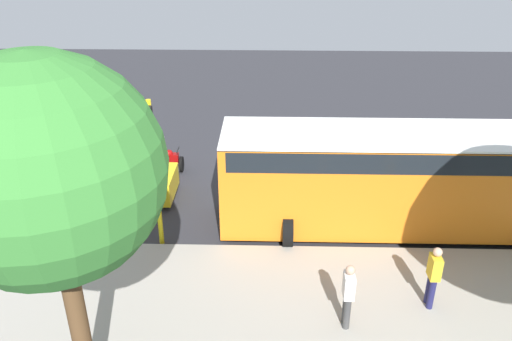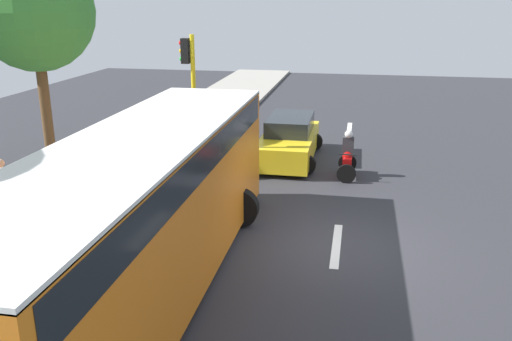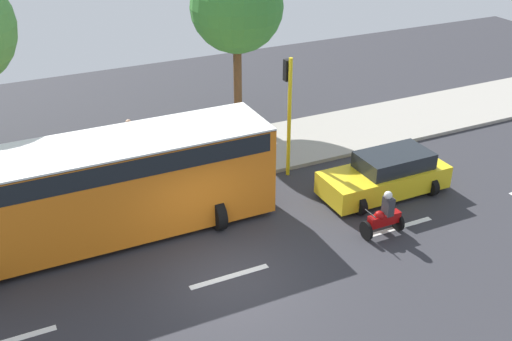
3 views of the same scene
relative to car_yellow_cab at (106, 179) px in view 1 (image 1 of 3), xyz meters
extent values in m
cube|color=#2D2D33|center=(-2.03, 6.84, -0.76)|extent=(40.00, 60.00, 0.10)
cube|color=#9E998E|center=(4.97, 6.84, -0.64)|extent=(4.00, 60.00, 0.15)
cube|color=white|center=(-2.03, 0.84, -0.71)|extent=(0.20, 2.40, 0.01)
cube|color=white|center=(-2.03, 6.84, -0.71)|extent=(0.20, 2.40, 0.01)
cube|color=white|center=(-2.03, 12.84, -0.71)|extent=(0.20, 2.40, 0.01)
cube|color=yellow|center=(0.00, 0.09, -0.15)|extent=(1.79, 4.54, 0.80)
cube|color=#1E2328|center=(0.00, -0.28, 0.53)|extent=(1.50, 2.55, 0.56)
cylinder|color=black|center=(-0.79, 1.59, -0.39)|extent=(0.64, 0.22, 0.64)
cylinder|color=black|center=(0.79, 1.59, -0.39)|extent=(0.64, 0.22, 0.64)
cylinder|color=black|center=(-0.79, -1.41, -0.39)|extent=(0.64, 0.22, 0.64)
cylinder|color=black|center=(0.79, -1.41, -0.39)|extent=(0.64, 0.22, 0.64)
cube|color=orange|center=(1.56, 9.68, 0.94)|extent=(2.50, 11.00, 2.90)
cube|color=black|center=(1.56, 9.68, 2.04)|extent=(2.52, 10.56, 0.60)
cube|color=white|center=(1.56, 9.68, 2.41)|extent=(2.50, 11.00, 0.08)
cylinder|color=black|center=(0.46, 13.20, -0.21)|extent=(1.00, 0.30, 1.00)
cylinder|color=black|center=(0.46, 6.16, -0.21)|extent=(1.00, 0.30, 1.00)
cylinder|color=black|center=(2.66, 6.16, -0.21)|extent=(1.00, 0.30, 1.00)
cylinder|color=black|center=(-2.11, 2.25, -0.41)|extent=(0.60, 0.10, 0.60)
cylinder|color=black|center=(-2.11, 1.05, -0.41)|extent=(0.60, 0.10, 0.60)
cube|color=#990C0C|center=(-2.11, 1.60, -0.16)|extent=(0.28, 1.10, 0.36)
sphere|color=#990C0C|center=(-2.11, 1.80, 0.02)|extent=(0.32, 0.32, 0.32)
cylinder|color=black|center=(-2.11, 2.15, 0.19)|extent=(0.55, 0.04, 0.04)
cube|color=#333338|center=(-2.11, 1.50, 0.29)|extent=(0.36, 0.24, 0.60)
sphere|color=silver|center=(-2.11, 1.55, 0.69)|extent=(0.26, 0.26, 0.26)
cylinder|color=#1E1E4C|center=(5.29, 9.56, -0.14)|extent=(0.16, 0.16, 0.85)
cylinder|color=#1E1E4C|center=(5.49, 9.56, -0.14)|extent=(0.16, 0.16, 0.85)
cube|color=gold|center=(5.39, 9.56, 0.59)|extent=(0.40, 0.24, 0.60)
sphere|color=tan|center=(5.39, 9.56, 1.02)|extent=(0.22, 0.22, 0.22)
cylinder|color=#3F3F3F|center=(6.02, 7.42, -0.14)|extent=(0.16, 0.16, 0.85)
cylinder|color=#3F3F3F|center=(6.22, 7.42, -0.14)|extent=(0.16, 0.16, 0.85)
cube|color=silver|center=(6.12, 7.42, 0.59)|extent=(0.40, 0.24, 0.60)
sphere|color=tan|center=(6.12, 7.42, 1.02)|extent=(0.22, 0.22, 0.22)
cylinder|color=yellow|center=(2.72, 2.41, 1.54)|extent=(0.14, 0.14, 4.50)
cube|color=black|center=(2.94, 2.41, 3.29)|extent=(0.24, 0.24, 0.76)
sphere|color=red|center=(3.06, 2.41, 3.53)|extent=(0.16, 0.16, 0.16)
sphere|color=#F2A50C|center=(3.06, 2.41, 3.29)|extent=(0.16, 0.16, 0.16)
sphere|color=green|center=(3.06, 2.41, 3.05)|extent=(0.16, 0.16, 0.16)
cylinder|color=brown|center=(8.11, 2.03, 1.18)|extent=(0.36, 0.36, 3.78)
sphere|color=#387F33|center=(8.11, 2.03, 4.42)|extent=(3.87, 3.87, 3.87)
camera|label=1|loc=(15.30, 5.57, 8.04)|focal=35.76mm
camera|label=2|loc=(-2.34, 18.61, 4.88)|focal=38.06mm
camera|label=3|loc=(-14.83, 12.13, 9.98)|focal=42.51mm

